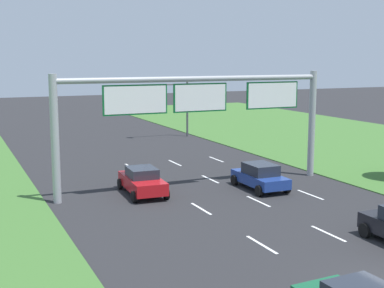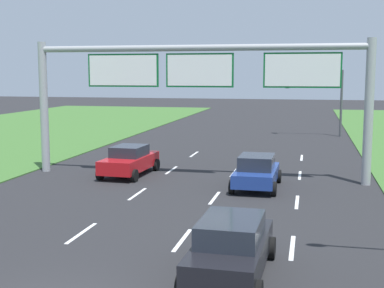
{
  "view_description": "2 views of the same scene",
  "coord_description": "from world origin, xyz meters",
  "px_view_note": "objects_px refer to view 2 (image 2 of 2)",
  "views": [
    {
      "loc": [
        -13.38,
        -12.51,
        7.81
      ],
      "look_at": [
        0.9,
        18.99,
        2.24
      ],
      "focal_mm": 50.0,
      "sensor_mm": 36.0,
      "label": 1
    },
    {
      "loc": [
        5.65,
        -10.24,
        5.37
      ],
      "look_at": [
        -0.41,
        17.26,
        1.6
      ],
      "focal_mm": 50.0,
      "sensor_mm": 36.0,
      "label": 2
    }
  ],
  "objects_px": {
    "car_mid_lane": "(129,160)",
    "car_lead_silver": "(257,171)",
    "sign_gantry": "(199,80)",
    "traffic_light_mast": "(318,91)",
    "car_far_ahead": "(231,247)"
  },
  "relations": [
    {
      "from": "car_mid_lane",
      "to": "car_lead_silver",
      "type": "bearing_deg",
      "value": -11.24
    },
    {
      "from": "car_lead_silver",
      "to": "sign_gantry",
      "type": "height_order",
      "value": "sign_gantry"
    },
    {
      "from": "traffic_light_mast",
      "to": "sign_gantry",
      "type": "bearing_deg",
      "value": -106.98
    },
    {
      "from": "car_lead_silver",
      "to": "sign_gantry",
      "type": "bearing_deg",
      "value": 150.13
    },
    {
      "from": "car_far_ahead",
      "to": "traffic_light_mast",
      "type": "relative_size",
      "value": 0.8
    },
    {
      "from": "car_lead_silver",
      "to": "car_far_ahead",
      "type": "distance_m",
      "value": 11.19
    },
    {
      "from": "car_lead_silver",
      "to": "car_mid_lane",
      "type": "distance_m",
      "value": 7.09
    },
    {
      "from": "car_lead_silver",
      "to": "sign_gantry",
      "type": "relative_size",
      "value": 0.24
    },
    {
      "from": "car_mid_lane",
      "to": "sign_gantry",
      "type": "relative_size",
      "value": 0.26
    },
    {
      "from": "car_lead_silver",
      "to": "traffic_light_mast",
      "type": "distance_m",
      "value": 22.36
    },
    {
      "from": "car_far_ahead",
      "to": "traffic_light_mast",
      "type": "xyz_separation_m",
      "value": [
        2.57,
        33.12,
        3.04
      ]
    },
    {
      "from": "sign_gantry",
      "to": "traffic_light_mast",
      "type": "relative_size",
      "value": 3.08
    },
    {
      "from": "sign_gantry",
      "to": "car_far_ahead",
      "type": "bearing_deg",
      "value": -74.73
    },
    {
      "from": "car_lead_silver",
      "to": "traffic_light_mast",
      "type": "xyz_separation_m",
      "value": [
        2.99,
        21.94,
        3.08
      ]
    },
    {
      "from": "sign_gantry",
      "to": "car_lead_silver",
      "type": "bearing_deg",
      "value": -30.71
    }
  ]
}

